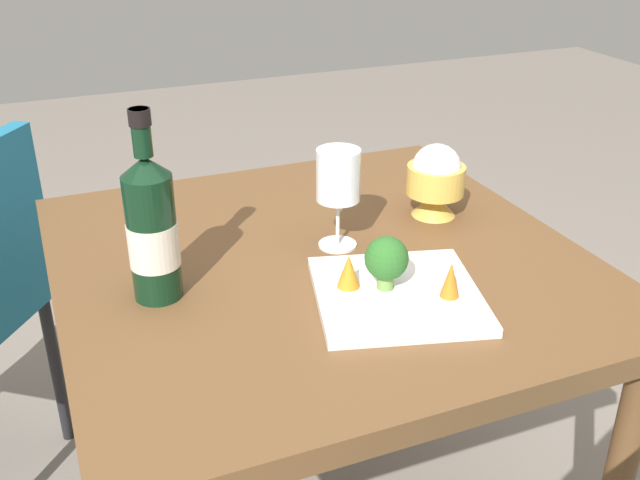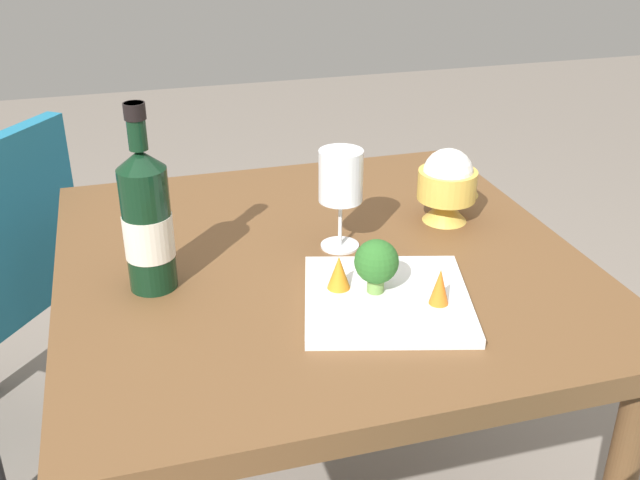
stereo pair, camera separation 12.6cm
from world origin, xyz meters
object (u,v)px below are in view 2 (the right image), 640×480
at_px(rice_bowl_lid, 455,177).
at_px(broccoli_floret, 376,263).
at_px(carrot_garnish_right, 440,286).
at_px(serving_plate, 387,299).
at_px(rice_bowl, 447,184).
at_px(wine_bottle, 147,220).
at_px(carrot_garnish_left, 339,272).
at_px(wine_glass, 341,179).

distance_m(rice_bowl_lid, broccoli_floret, 0.46).
bearing_deg(carrot_garnish_right, broccoli_floret, 143.24).
height_order(serving_plate, broccoli_floret, broccoli_floret).
xyz_separation_m(rice_bowl, rice_bowl_lid, (0.07, 0.11, -0.04)).
xyz_separation_m(wine_bottle, serving_plate, (0.34, -0.15, -0.11)).
bearing_deg(wine_bottle, serving_plate, -24.14).
height_order(rice_bowl_lid, carrot_garnish_left, rice_bowl_lid).
bearing_deg(broccoli_floret, rice_bowl, 46.88).
distance_m(wine_bottle, broccoli_floret, 0.36).
relative_size(wine_glass, broccoli_floret, 2.09).
relative_size(serving_plate, carrot_garnish_left, 5.64).
xyz_separation_m(serving_plate, carrot_garnish_left, (-0.07, 0.04, 0.04)).
distance_m(rice_bowl_lid, serving_plate, 0.47).
distance_m(rice_bowl_lid, carrot_garnish_right, 0.47).
distance_m(rice_bowl, carrot_garnish_left, 0.35).
height_order(wine_glass, rice_bowl, wine_glass).
xyz_separation_m(wine_bottle, broccoli_floret, (0.32, -0.14, -0.05)).
relative_size(wine_glass, serving_plate, 0.58).
bearing_deg(rice_bowl, carrot_garnish_left, -142.16).
height_order(rice_bowl_lid, serving_plate, rice_bowl_lid).
distance_m(broccoli_floret, carrot_garnish_right, 0.10).
distance_m(wine_bottle, serving_plate, 0.39).
relative_size(wine_glass, rice_bowl_lid, 1.79).
distance_m(wine_glass, carrot_garnish_right, 0.27).
bearing_deg(rice_bowl, rice_bowl_lid, 57.28).
distance_m(rice_bowl, broccoli_floret, 0.33).
height_order(serving_plate, carrot_garnish_left, carrot_garnish_left).
bearing_deg(broccoli_floret, carrot_garnish_left, 152.98).
bearing_deg(wine_bottle, wine_glass, 9.04).
height_order(rice_bowl, rice_bowl_lid, rice_bowl).
distance_m(wine_bottle, carrot_garnish_right, 0.45).
xyz_separation_m(broccoli_floret, carrot_garnish_right, (0.08, -0.06, -0.02)).
height_order(wine_glass, rice_bowl_lid, wine_glass).
bearing_deg(serving_plate, wine_glass, 93.34).
distance_m(serving_plate, broccoli_floret, 0.06).
height_order(broccoli_floret, carrot_garnish_left, broccoli_floret).
xyz_separation_m(wine_glass, carrot_garnish_left, (-0.05, -0.16, -0.09)).
xyz_separation_m(broccoli_floret, carrot_garnish_left, (-0.05, 0.03, -0.02)).
relative_size(wine_bottle, broccoli_floret, 3.50).
relative_size(wine_bottle, carrot_garnish_right, 5.23).
bearing_deg(wine_glass, wine_bottle, -170.96).
distance_m(broccoli_floret, carrot_garnish_left, 0.06).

